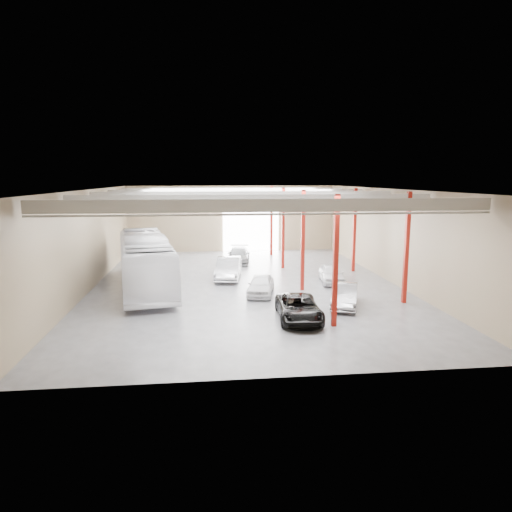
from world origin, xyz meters
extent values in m
cube|color=#4D4C52|center=(0.00, 0.00, 0.00)|extent=(22.00, 32.00, 0.01)
cube|color=#AEAEA9|center=(0.00, 0.00, 7.00)|extent=(22.00, 32.00, 0.12)
cube|color=#7B6A4C|center=(0.00, 16.00, 3.50)|extent=(22.00, 0.12, 7.00)
cube|color=#7B6A4C|center=(0.00, -16.00, 3.50)|extent=(22.00, 0.12, 7.00)
cube|color=#7B6A4C|center=(-11.00, 0.00, 3.50)|extent=(0.12, 32.00, 7.00)
cube|color=#7B6A4C|center=(11.00, 0.00, 3.50)|extent=(0.12, 32.00, 7.00)
cube|color=white|center=(2.00, 15.85, 2.50)|extent=(6.00, 0.20, 5.00)
cube|color=maroon|center=(3.80, -10.00, 3.50)|extent=(0.25, 0.25, 7.00)
cube|color=maroon|center=(3.80, -2.00, 3.50)|extent=(0.25, 0.25, 7.00)
cube|color=maroon|center=(3.80, 6.00, 3.50)|extent=(0.25, 0.25, 7.00)
cube|color=maroon|center=(3.80, 13.00, 3.50)|extent=(0.25, 0.25, 7.00)
cube|color=maroon|center=(9.50, -6.00, 3.50)|extent=(0.25, 0.25, 7.00)
cube|color=maroon|center=(9.50, 4.00, 3.50)|extent=(0.25, 0.25, 7.00)
cube|color=#B8B9B3|center=(0.00, -12.00, 6.55)|extent=(21.60, 0.15, 0.60)
cube|color=#B8B9B3|center=(0.00, -12.00, 6.15)|extent=(21.60, 0.10, 0.10)
cube|color=#B8B9B3|center=(0.00, -6.00, 6.55)|extent=(21.60, 0.15, 0.60)
cube|color=#B8B9B3|center=(0.00, -6.00, 6.15)|extent=(21.60, 0.10, 0.10)
cube|color=#B8B9B3|center=(0.00, 0.00, 6.55)|extent=(21.60, 0.15, 0.60)
cube|color=#B8B9B3|center=(0.00, 0.00, 6.15)|extent=(21.60, 0.10, 0.10)
cube|color=#B8B9B3|center=(0.00, 6.00, 6.55)|extent=(21.60, 0.15, 0.60)
cube|color=#B8B9B3|center=(0.00, 6.00, 6.15)|extent=(21.60, 0.10, 0.10)
cube|color=#B8B9B3|center=(0.00, 12.00, 6.55)|extent=(21.60, 0.15, 0.60)
cube|color=#B8B9B3|center=(0.00, 12.00, 6.15)|extent=(21.60, 0.10, 0.10)
imported|color=white|center=(-7.20, -0.27, 1.93)|extent=(5.66, 14.23, 3.86)
imported|color=black|center=(2.14, -8.78, 0.69)|extent=(2.56, 5.06, 1.37)
imported|color=silver|center=(0.75, -3.00, 0.69)|extent=(2.49, 4.32, 1.38)
imported|color=#BBBBC0|center=(-1.17, 2.20, 0.83)|extent=(2.47, 5.26, 1.67)
imported|color=slate|center=(0.14, 9.00, 0.71)|extent=(2.58, 5.08, 1.41)
imported|color=#9F9FA4|center=(5.50, -6.42, 0.70)|extent=(2.84, 4.51, 1.40)
imported|color=white|center=(6.49, 0.00, 0.69)|extent=(2.13, 4.24, 1.38)
camera|label=1|loc=(-2.97, -32.75, 7.79)|focal=32.00mm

